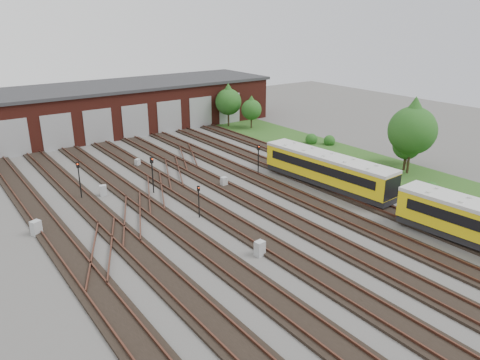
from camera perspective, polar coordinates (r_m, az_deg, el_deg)
ground at (r=35.04m, az=6.01°, el=-7.10°), size 120.00×120.00×0.00m
track_network at (r=35.28m, az=5.18°, el=-6.68°), size 30.40×70.00×0.33m
maintenance_shed at (r=67.68m, az=-17.10°, el=8.23°), size 51.00×12.50×6.35m
grass_verge at (r=54.32m, az=14.11°, el=2.33°), size 8.00×55.00×0.05m
signal_mast_0 at (r=37.66m, az=-5.05°, el=-2.15°), size 0.23×0.22×2.76m
signal_mast_1 at (r=43.43m, az=-19.03°, el=0.48°), size 0.30×0.29×3.49m
signal_mast_2 at (r=43.34m, az=-10.65°, el=1.21°), size 0.32×0.31×3.45m
signal_mast_3 at (r=47.74m, az=2.25°, el=3.04°), size 0.31×0.29×3.13m
relay_cabinet_0 at (r=38.33m, az=-23.60°, el=-5.37°), size 0.85×0.80×1.14m
relay_cabinet_1 at (r=44.27m, az=-16.33°, el=-1.24°), size 0.72×0.65×1.00m
relay_cabinet_2 at (r=32.36m, az=2.42°, el=-8.34°), size 0.71×0.61×1.08m
relay_cabinet_3 at (r=51.73m, az=-12.38°, el=2.06°), size 0.64×0.60×0.85m
relay_cabinet_4 at (r=44.72m, az=-1.97°, el=-0.23°), size 0.59×0.50×0.95m
tree_0 at (r=68.32m, az=-1.43°, el=9.88°), size 3.77×3.77×6.25m
tree_1 at (r=67.00m, az=1.40°, el=8.86°), size 2.88×2.88×4.78m
tree_2 at (r=50.16m, az=20.35°, el=6.33°), size 4.84×4.84×8.02m
tree_3 at (r=51.53m, az=19.71°, el=4.36°), size 2.89×2.89×4.80m
tree_4 at (r=53.56m, az=19.92°, el=5.36°), size 3.29×3.29×5.46m
bush_0 at (r=45.68m, az=22.19°, el=-0.89°), size 1.59×1.59×1.59m
bush_1 at (r=60.20m, az=8.71°, el=5.12°), size 1.51×1.51×1.51m
bush_2 at (r=60.01m, az=10.86°, el=4.91°), size 1.44×1.44×1.44m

